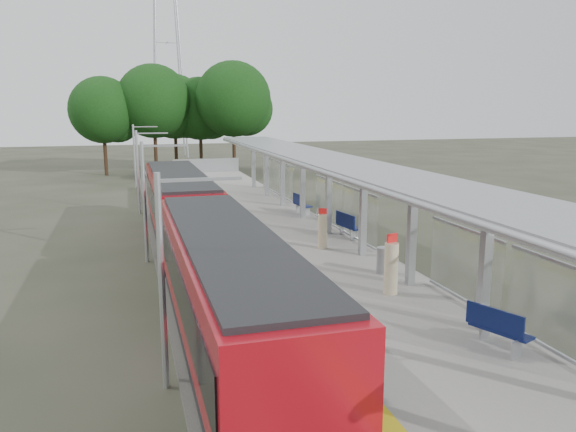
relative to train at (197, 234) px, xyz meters
The scene contains 15 objects.
trackbed 5.31m from the train, 90.01° to the left, with size 3.00×70.00×0.24m, color #59544C.
platform 6.87m from the train, 47.72° to the left, with size 6.00×50.00×1.00m, color gray.
tactile_strip 5.42m from the train, 68.50° to the left, with size 0.60×50.00×0.02m, color gold.
end_fence 30.24m from the train, 81.44° to the left, with size 6.00×0.10×1.20m, color #9EA0A5.
train is the anchor object (origin of this frame).
canopy 6.57m from the train, 10.52° to the left, with size 3.27×38.00×3.66m.
pylon 60.48m from the train, 86.54° to the left, with size 8.00×4.00×38.00m, color #9EA0A5, non-canonical shape.
tree_cluster 39.30m from the train, 85.65° to the left, with size 20.05×12.11×11.49m.
catenary_masts 4.39m from the train, 113.49° to the left, with size 2.08×48.16×5.40m.
bench_near 11.94m from the train, 59.17° to the right, with size 1.05×1.61×1.06m.
bench_mid 7.40m from the train, 15.87° to the left, with size 0.73×1.70×1.12m.
bench_far 10.61m from the train, 50.16° to the left, with size 0.68×1.64×1.08m.
info_pillar_near 7.91m from the train, 46.44° to the right, with size 0.44×0.44×1.97m.
info_pillar_far 5.33m from the train, ahead, with size 0.39×0.39×1.72m.
litter_bin 7.19m from the train, 30.41° to the right, with size 0.47×0.47×0.96m, color #9EA0A5.
Camera 1 is at (-6.95, -6.27, 6.91)m, focal length 35.00 mm.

